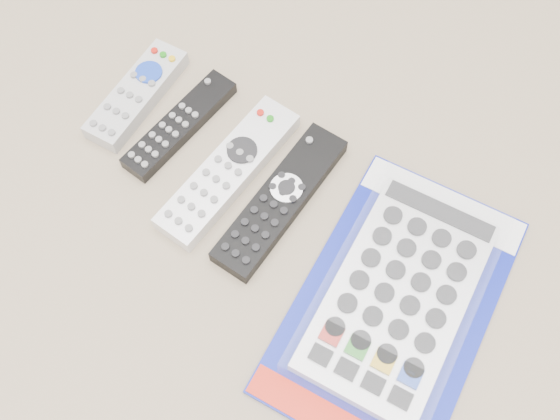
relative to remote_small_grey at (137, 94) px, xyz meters
The scene contains 5 objects.
remote_small_grey is the anchor object (origin of this frame).
remote_slim_black 0.07m from the remote_small_grey, ahead, with size 0.05×0.18×0.02m.
remote_silver_dvd 0.16m from the remote_small_grey, ahead, with size 0.06×0.22×0.02m.
remote_large_black 0.24m from the remote_small_grey, ahead, with size 0.05×0.21×0.02m.
jumbo_remote_packaged 0.41m from the remote_small_grey, ahead, with size 0.22×0.34×0.04m.
Camera 1 is at (0.20, -0.27, 0.65)m, focal length 40.00 mm.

